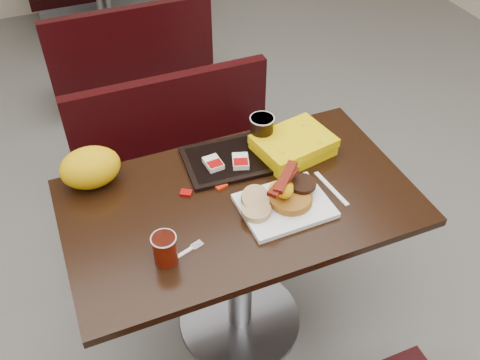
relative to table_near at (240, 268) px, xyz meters
name	(u,v)px	position (x,y,z in m)	size (l,w,h in m)	color
floor	(240,321)	(0.00, 0.00, -0.38)	(6.00, 7.00, 0.01)	slate
table_near	(240,268)	(0.00, 0.00, 0.00)	(1.20, 0.70, 0.75)	black
bench_near_n	(185,163)	(0.00, 0.70, -0.02)	(1.00, 0.46, 0.72)	black
table_far	(104,4)	(0.00, 2.60, 0.00)	(1.20, 0.70, 0.75)	black
bench_far_s	(127,50)	(0.00, 1.90, -0.02)	(1.00, 0.46, 0.72)	black
platter	(285,206)	(0.12, -0.10, 0.38)	(0.30, 0.23, 0.02)	white
pancake_stack	(291,198)	(0.15, -0.09, 0.41)	(0.15, 0.15, 0.03)	#985619
sausage_patty	(302,184)	(0.20, -0.06, 0.43)	(0.10, 0.10, 0.01)	black
scrambled_eggs	(284,192)	(0.12, -0.09, 0.45)	(0.10, 0.09, 0.05)	#FFD705
bacon_strips	(284,181)	(0.12, -0.08, 0.49)	(0.18, 0.08, 0.01)	#430804
muffin_bottom	(256,210)	(0.02, -0.10, 0.40)	(0.10, 0.10, 0.02)	tan
muffin_top	(255,199)	(0.03, -0.06, 0.42)	(0.10, 0.10, 0.02)	tan
coffee_cup_near	(165,249)	(-0.31, -0.16, 0.43)	(0.07, 0.07, 0.10)	maroon
fork	(180,255)	(-0.27, -0.16, 0.38)	(0.13, 0.02, 0.00)	white
knife	(331,188)	(0.32, -0.07, 0.38)	(0.19, 0.02, 0.00)	white
condiment_syrup	(221,186)	(-0.04, 0.08, 0.38)	(0.04, 0.03, 0.01)	red
condiment_ketchup	(186,193)	(-0.16, 0.10, 0.38)	(0.04, 0.03, 0.01)	#8C0504
tray	(232,159)	(0.05, 0.20, 0.38)	(0.35, 0.25, 0.02)	black
hashbrown_sleeve_left	(213,163)	(-0.03, 0.18, 0.40)	(0.06, 0.08, 0.02)	silver
hashbrown_sleeve_right	(240,161)	(0.07, 0.16, 0.40)	(0.06, 0.08, 0.02)	silver
coffee_cup_far	(262,131)	(0.19, 0.24, 0.45)	(0.09, 0.09, 0.12)	black
clamshell	(293,145)	(0.28, 0.16, 0.41)	(0.27, 0.21, 0.07)	#E2BA03
paper_bag	(90,168)	(-0.45, 0.27, 0.45)	(0.21, 0.15, 0.15)	#E8A807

